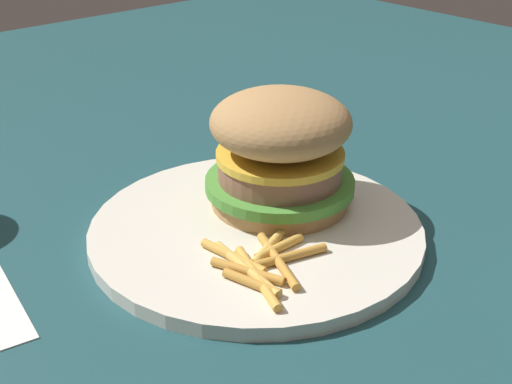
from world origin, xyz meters
The scene contains 4 objects.
ground_plane centered at (0.00, 0.00, 0.00)m, with size 1.60×1.60×0.00m, color #1E474C.
plate centered at (-0.02, -0.01, 0.01)m, with size 0.28×0.28×0.01m, color silver.
sandwich centered at (0.02, 0.01, 0.06)m, with size 0.13×0.13×0.10m.
fries_pile centered at (-0.06, -0.06, 0.02)m, with size 0.09×0.10×0.01m.
Camera 1 is at (-0.35, -0.39, 0.30)m, focal length 48.93 mm.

